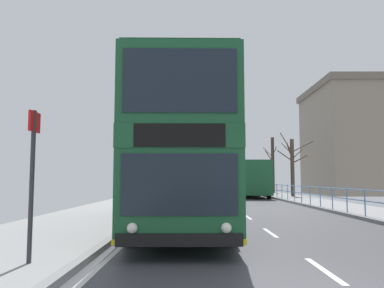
{
  "coord_description": "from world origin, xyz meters",
  "views": [
    {
      "loc": [
        -2.24,
        -4.34,
        1.56
      ],
      "look_at": [
        -2.31,
        6.89,
        2.59
      ],
      "focal_mm": 36.55,
      "sensor_mm": 36.0,
      "label": 1
    }
  ],
  "objects_px": {
    "background_bus_far_lane": "(250,178)",
    "bare_tree_far_01": "(292,165)",
    "bus_stop_sign_near": "(32,168)",
    "background_building_00": "(369,140)",
    "bare_tree_far_00": "(273,164)",
    "double_decker_bus_main": "(182,157)"
  },
  "relations": [
    {
      "from": "background_bus_far_lane",
      "to": "bare_tree_far_01",
      "type": "distance_m",
      "value": 3.97
    },
    {
      "from": "bus_stop_sign_near",
      "to": "background_building_00",
      "type": "relative_size",
      "value": 0.21
    },
    {
      "from": "bus_stop_sign_near",
      "to": "bare_tree_far_00",
      "type": "height_order",
      "value": "bare_tree_far_00"
    },
    {
      "from": "double_decker_bus_main",
      "to": "background_building_00",
      "type": "bearing_deg",
      "value": 57.0
    },
    {
      "from": "bare_tree_far_00",
      "to": "bare_tree_far_01",
      "type": "distance_m",
      "value": 10.05
    },
    {
      "from": "bare_tree_far_00",
      "to": "double_decker_bus_main",
      "type": "bearing_deg",
      "value": -106.35
    },
    {
      "from": "double_decker_bus_main",
      "to": "background_building_00",
      "type": "distance_m",
      "value": 35.93
    },
    {
      "from": "double_decker_bus_main",
      "to": "background_bus_far_lane",
      "type": "relative_size",
      "value": 1.12
    },
    {
      "from": "double_decker_bus_main",
      "to": "background_bus_far_lane",
      "type": "bearing_deg",
      "value": 76.7
    },
    {
      "from": "double_decker_bus_main",
      "to": "bare_tree_far_01",
      "type": "distance_m",
      "value": 23.15
    },
    {
      "from": "bare_tree_far_01",
      "to": "background_building_00",
      "type": "distance_m",
      "value": 13.99
    },
    {
      "from": "background_bus_far_lane",
      "to": "double_decker_bus_main",
      "type": "bearing_deg",
      "value": -103.3
    },
    {
      "from": "background_bus_far_lane",
      "to": "bare_tree_far_01",
      "type": "relative_size",
      "value": 1.71
    },
    {
      "from": "bare_tree_far_01",
      "to": "double_decker_bus_main",
      "type": "bearing_deg",
      "value": -112.61
    },
    {
      "from": "double_decker_bus_main",
      "to": "bus_stop_sign_near",
      "type": "height_order",
      "value": "double_decker_bus_main"
    },
    {
      "from": "background_bus_far_lane",
      "to": "bus_stop_sign_near",
      "type": "bearing_deg",
      "value": -105.38
    },
    {
      "from": "background_bus_far_lane",
      "to": "bare_tree_far_01",
      "type": "height_order",
      "value": "bare_tree_far_01"
    },
    {
      "from": "double_decker_bus_main",
      "to": "bare_tree_far_00",
      "type": "xyz_separation_m",
      "value": [
        9.21,
        31.4,
        1.01
      ]
    },
    {
      "from": "background_bus_far_lane",
      "to": "bare_tree_far_01",
      "type": "xyz_separation_m",
      "value": [
        3.47,
        -1.58,
        1.09
      ]
    },
    {
      "from": "bare_tree_far_00",
      "to": "background_building_00",
      "type": "distance_m",
      "value": 10.68
    },
    {
      "from": "background_bus_far_lane",
      "to": "background_building_00",
      "type": "height_order",
      "value": "background_building_00"
    },
    {
      "from": "bare_tree_far_00",
      "to": "bare_tree_far_01",
      "type": "height_order",
      "value": "bare_tree_far_00"
    }
  ]
}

